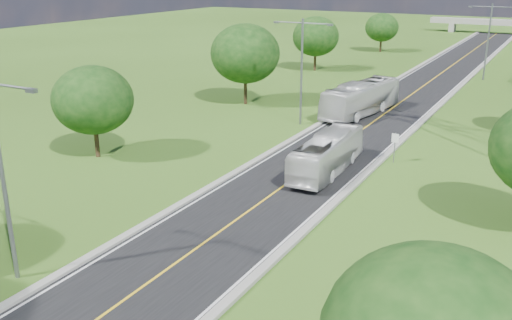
{
  "coord_description": "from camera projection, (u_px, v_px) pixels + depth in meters",
  "views": [
    {
      "loc": [
        16.13,
        -3.87,
        14.36
      ],
      "look_at": [
        -0.17,
        25.61,
        3.0
      ],
      "focal_mm": 40.0,
      "sensor_mm": 36.0,
      "label": 1
    }
  ],
  "objects": [
    {
      "name": "overpass",
      "position": [
        498.0,
        23.0,
        130.52
      ],
      "size": [
        30.0,
        3.0,
        3.2
      ],
      "color": "gray",
      "rests_on": "ground"
    },
    {
      "name": "curb_right",
      "position": [
        452.0,
        94.0,
        67.94
      ],
      "size": [
        0.5,
        150.0,
        0.22
      ],
      "primitive_type": "cube",
      "color": "gray",
      "rests_on": "ground"
    },
    {
      "name": "tree_le",
      "position": [
        382.0,
        27.0,
        101.73
      ],
      "size": [
        5.88,
        5.88,
        6.84
      ],
      "color": "black",
      "rests_on": "ground"
    },
    {
      "name": "speed_limit_sign",
      "position": [
        395.0,
        143.0,
        43.8
      ],
      "size": [
        0.55,
        0.09,
        2.4
      ],
      "color": "slate",
      "rests_on": "ground"
    },
    {
      "name": "bus_inbound",
      "position": [
        361.0,
        98.0,
        58.23
      ],
      "size": [
        4.71,
        12.37,
        3.36
      ],
      "primitive_type": "imported",
      "rotation": [
        0.0,
        0.0,
        -0.16
      ],
      "color": "silver",
      "rests_on": "road"
    },
    {
      "name": "curb_left",
      "position": [
        383.0,
        87.0,
        71.84
      ],
      "size": [
        0.5,
        150.0,
        0.22
      ],
      "primitive_type": "cube",
      "color": "gray",
      "rests_on": "ground"
    },
    {
      "name": "tree_lb",
      "position": [
        93.0,
        100.0,
        44.27
      ],
      "size": [
        6.3,
        6.3,
        7.33
      ],
      "color": "black",
      "rests_on": "ground"
    },
    {
      "name": "bus_outbound",
      "position": [
        327.0,
        154.0,
        41.7
      ],
      "size": [
        2.73,
        10.22,
        2.82
      ],
      "primitive_type": "imported",
      "rotation": [
        0.0,
        0.0,
        3.18
      ],
      "color": "silver",
      "rests_on": "road"
    },
    {
      "name": "tree_lc",
      "position": [
        245.0,
        54.0,
        61.76
      ],
      "size": [
        7.56,
        7.56,
        8.79
      ],
      "color": "black",
      "rests_on": "ground"
    },
    {
      "name": "ground",
      "position": [
        403.0,
        101.0,
        64.95
      ],
      "size": [
        260.0,
        260.0,
        0.0
      ],
      "primitive_type": "plane",
      "color": "#325016",
      "rests_on": "ground"
    },
    {
      "name": "road",
      "position": [
        416.0,
        91.0,
        69.92
      ],
      "size": [
        8.0,
        150.0,
        0.06
      ],
      "primitive_type": "cube",
      "color": "black",
      "rests_on": "ground"
    },
    {
      "name": "tree_ld",
      "position": [
        316.0,
        36.0,
        82.77
      ],
      "size": [
        6.72,
        6.72,
        7.82
      ],
      "color": "black",
      "rests_on": "ground"
    },
    {
      "name": "streetlight_mid_left",
      "position": [
        302.0,
        63.0,
        53.37
      ],
      "size": [
        5.9,
        0.25,
        10.0
      ],
      "color": "slate",
      "rests_on": "ground"
    },
    {
      "name": "streetlight_near_left",
      "position": [
        0.0,
        163.0,
        26.0
      ],
      "size": [
        5.9,
        0.25,
        10.0
      ],
      "color": "slate",
      "rests_on": "ground"
    },
    {
      "name": "streetlight_far_right",
      "position": [
        489.0,
        35.0,
        75.23
      ],
      "size": [
        5.9,
        0.25,
        10.0
      ],
      "color": "slate",
      "rests_on": "ground"
    }
  ]
}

